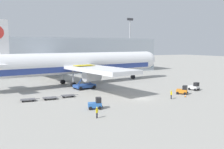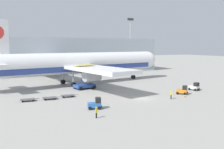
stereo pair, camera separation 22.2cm
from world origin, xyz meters
name	(u,v)px [view 2 (the right image)]	position (x,y,z in m)	size (l,w,h in m)	color
ground_plane	(142,99)	(0.00, 0.00, 0.00)	(400.00, 400.00, 0.00)	#9E9B93
terminal_building	(49,56)	(-6.10, 57.47, 6.99)	(90.00, 18.20, 14.00)	#9EA8B2
light_mast	(130,41)	(27.71, 50.95, 13.20)	(2.80, 0.50, 22.75)	#9EA0A5
airplane_main	(78,64)	(-5.16, 24.52, 5.84)	(57.73, 48.66, 17.00)	white
scissor_lift_loader	(84,80)	(-6.29, 16.75, 2.27)	(5.63, 4.11, 6.07)	#284C99
baggage_tug_foreground	(95,104)	(-11.82, -3.30, 0.88)	(2.74, 2.22, 2.00)	#2D66B7
baggage_tug_mid	(195,87)	(17.09, 2.43, 0.88)	(2.07, 2.69, 2.00)	silver
baggage_tug_far	(183,90)	(10.94, -0.06, 0.88)	(2.66, 2.79, 2.00)	orange
baggage_dolly_lead	(28,99)	(-21.41, 8.16, 0.39)	(3.75, 1.73, 0.48)	#56565B
baggage_dolly_second	(50,98)	(-17.16, 7.88, 0.39)	(3.75, 1.73, 0.48)	#56565B
baggage_dolly_third	(68,95)	(-13.19, 8.53, 0.39)	(3.75, 1.73, 0.48)	#56565B
ground_crew_near	(96,111)	(-13.88, -8.50, 1.03)	(0.46, 0.40, 1.75)	black
ground_crew_far	(171,94)	(5.24, -2.90, 1.09)	(0.33, 0.54, 1.83)	black
traffic_cone_near	(185,96)	(9.34, -2.65, 0.27)	(0.40, 0.40, 0.55)	black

